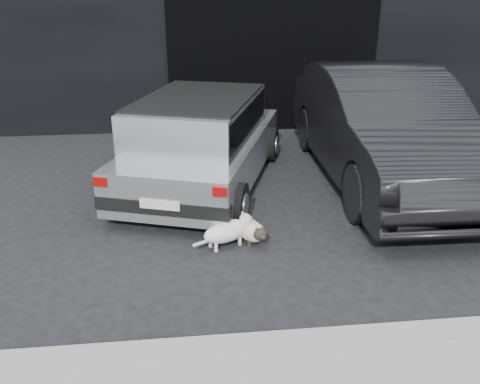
{
  "coord_description": "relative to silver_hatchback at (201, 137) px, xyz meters",
  "views": [
    {
      "loc": [
        -0.72,
        -5.77,
        2.7
      ],
      "look_at": [
        -0.13,
        -0.45,
        0.5
      ],
      "focal_mm": 38.0,
      "sensor_mm": 36.0,
      "label": 1
    }
  ],
  "objects": [
    {
      "name": "cat_white",
      "position": [
        0.2,
        -1.84,
        -0.54
      ],
      "size": [
        0.69,
        0.46,
        0.36
      ],
      "rotation": [
        0.0,
        0.0,
        -1.13
      ],
      "color": "silver",
      "rests_on": "ground"
    },
    {
      "name": "ground",
      "position": [
        0.5,
        -1.07,
        -0.72
      ],
      "size": [
        80.0,
        80.0,
        0.0
      ],
      "primitive_type": "plane",
      "color": "black",
      "rests_on": "ground"
    },
    {
      "name": "curb",
      "position": [
        1.5,
        -3.67,
        -0.66
      ],
      "size": [
        18.0,
        0.25,
        0.12
      ],
      "primitive_type": "cube",
      "color": "gray",
      "rests_on": "ground"
    },
    {
      "name": "garage_opening",
      "position": [
        1.5,
        2.92,
        0.58
      ],
      "size": [
        4.0,
        0.1,
        2.6
      ],
      "primitive_type": "cube",
      "color": "black",
      "rests_on": "ground"
    },
    {
      "name": "cat_siamese",
      "position": [
        0.47,
        -1.76,
        -0.59
      ],
      "size": [
        0.45,
        0.78,
        0.29
      ],
      "rotation": [
        0.0,
        0.0,
        3.48
      ],
      "color": "beige",
      "rests_on": "ground"
    },
    {
      "name": "second_car",
      "position": [
        2.6,
        -0.02,
        0.09
      ],
      "size": [
        1.8,
        4.94,
        1.62
      ],
      "primitive_type": "imported",
      "rotation": [
        0.0,
        0.0,
        -0.02
      ],
      "color": "black",
      "rests_on": "ground"
    },
    {
      "name": "silver_hatchback",
      "position": [
        0.0,
        0.0,
        0.0
      ],
      "size": [
        2.64,
        3.88,
        1.31
      ],
      "rotation": [
        0.0,
        0.0,
        -0.32
      ],
      "color": "#B4B7B9",
      "rests_on": "ground"
    }
  ]
}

